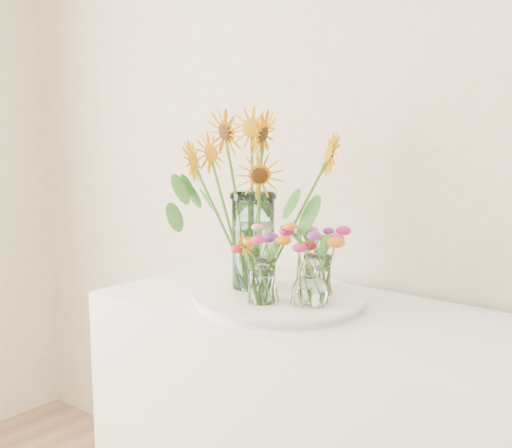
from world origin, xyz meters
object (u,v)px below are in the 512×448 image
small_vase_a (262,281)px  tray (279,300)px  mason_jar (253,241)px  small_vase_c (319,275)px  small_vase_b (310,281)px

small_vase_a → tray: bearing=98.3°
mason_jar → small_vase_c: 0.22m
tray → mason_jar: (-0.11, 0.01, 0.16)m
tray → small_vase_a: small_vase_a is taller
mason_jar → small_vase_c: size_ratio=2.43×
small_vase_a → mason_jar: bearing=137.5°
tray → small_vase_c: 0.13m
mason_jar → small_vase_c: mason_jar is taller
mason_jar → small_vase_c: (0.19, 0.06, -0.09)m
small_vase_a → small_vase_c: bearing=67.8°
tray → small_vase_b: small_vase_b is taller
small_vase_a → small_vase_c: (0.07, 0.17, -0.00)m
small_vase_a → small_vase_c: small_vase_a is taller
small_vase_c → small_vase_b: bearing=-67.6°
tray → small_vase_a: (0.01, -0.10, 0.08)m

